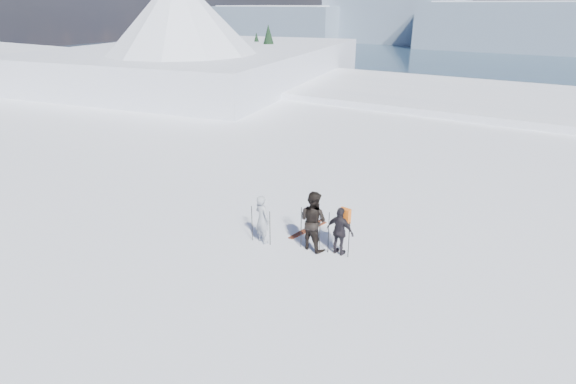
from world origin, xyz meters
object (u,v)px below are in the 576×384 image
at_px(skier_dark, 313,221).
at_px(skier_pack, 340,231).
at_px(skis_loose, 307,230).
at_px(skier_grey, 262,219).

height_order(skier_dark, skier_pack, skier_dark).
bearing_deg(skier_dark, skier_pack, -161.58).
relative_size(skier_dark, skis_loose, 1.12).
relative_size(skier_dark, skier_pack, 1.24).
bearing_deg(skier_grey, skier_dark, -144.35).
bearing_deg(skis_loose, skier_pack, -28.05).
height_order(skier_pack, skis_loose, skier_pack).
bearing_deg(skis_loose, skier_grey, -120.04).
xyz_separation_m(skier_grey, skis_loose, (0.83, 1.43, -0.78)).
bearing_deg(skier_dark, skis_loose, -41.78).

